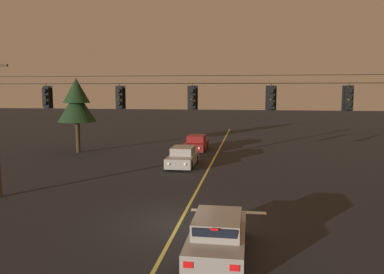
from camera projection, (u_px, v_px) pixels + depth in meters
ground_plane at (180, 223)px, 15.90m from camera, size 180.00×180.00×0.00m
lane_centre_stripe at (204, 177)px, 24.12m from camera, size 0.14×60.00×0.01m
stop_bar_paint at (228, 211)px, 17.36m from camera, size 3.40×0.36×0.01m
signal_span_assembly at (189, 127)px, 17.77m from camera, size 21.56×0.32×7.16m
traffic_light_leftmost at (46, 97)px, 18.64m from camera, size 0.48×0.41×1.22m
traffic_light_left_inner at (120, 98)px, 18.08m from camera, size 0.48×0.41×1.22m
traffic_light_centre at (192, 98)px, 17.56m from camera, size 0.48×0.41×1.22m
traffic_light_right_inner at (271, 98)px, 17.03m from camera, size 0.48×0.41×1.22m
traffic_light_rightmost at (349, 98)px, 16.54m from camera, size 0.48×0.41×1.22m
car_waiting_near_lane at (218, 236)px, 12.73m from camera, size 1.80×4.33×1.39m
car_oncoming_lead at (183, 157)px, 27.60m from camera, size 1.80×4.42×1.39m
car_oncoming_trailing at (196, 144)px, 34.56m from camera, size 1.80×4.42×1.39m
tree_verge_near at (77, 102)px, 33.23m from camera, size 3.28×3.28×6.47m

